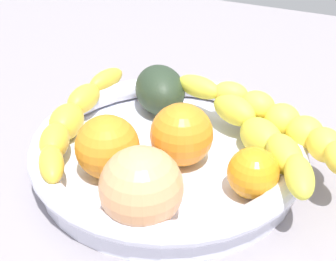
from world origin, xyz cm
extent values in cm
cube|color=gray|center=(0.00, 0.00, 1.50)|extent=(120.00, 120.00, 3.00)
cylinder|color=white|center=(0.00, 0.00, 3.99)|extent=(28.09, 28.09, 1.97)
torus|color=white|center=(0.00, 0.00, 6.21)|extent=(29.82, 29.82, 2.47)
ellipsoid|color=yellow|center=(-15.67, -3.79, 8.28)|extent=(5.28, 5.39, 3.43)
ellipsoid|color=yellow|center=(-13.29, -6.11, 7.52)|extent=(5.76, 5.73, 4.04)
ellipsoid|color=yellow|center=(-10.43, -7.78, 7.52)|extent=(5.42, 5.35, 4.04)
ellipsoid|color=yellow|center=(-7.24, -8.71, 8.28)|extent=(4.66, 4.06, 3.43)
ellipsoid|color=yellow|center=(-3.92, -8.84, 9.04)|extent=(4.38, 3.16, 2.82)
ellipsoid|color=yellow|center=(-14.53, 3.56, 9.10)|extent=(4.44, 6.39, 2.58)
ellipsoid|color=yellow|center=(-12.30, -0.76, 8.03)|extent=(6.01, 6.68, 3.27)
ellipsoid|color=yellow|center=(-9.06, -4.39, 6.96)|extent=(7.02, 6.84, 3.96)
ellipsoid|color=yellow|center=(-5.02, -7.11, 8.03)|extent=(6.70, 5.56, 3.27)
ellipsoid|color=yellow|center=(-0.44, -8.74, 9.10)|extent=(6.27, 3.77, 2.58)
ellipsoid|color=yellow|center=(12.38, -7.86, 7.87)|extent=(3.42, 6.05, 2.43)
ellipsoid|color=yellow|center=(12.73, -3.12, 7.36)|extent=(3.29, 5.81, 3.08)
ellipsoid|color=yellow|center=(12.05, 1.57, 6.84)|extent=(5.05, 6.46, 3.74)
ellipsoid|color=yellow|center=(10.37, 6.01, 7.36)|extent=(5.33, 6.49, 3.08)
ellipsoid|color=yellow|center=(7.77, 9.99, 7.87)|extent=(5.50, 5.95, 2.43)
sphere|color=orange|center=(4.04, 5.72, 8.25)|extent=(6.54, 6.54, 6.54)
sphere|color=orange|center=(-10.21, 2.73, 7.49)|extent=(5.03, 5.03, 5.03)
sphere|color=orange|center=(-1.83, 0.60, 8.30)|extent=(6.66, 6.66, 6.66)
sphere|color=#EDA36B|center=(-2.30, 10.50, 8.73)|extent=(7.51, 7.51, 7.51)
ellipsoid|color=#2A3A28|center=(4.94, -8.31, 7.82)|extent=(9.85, 10.23, 5.69)
camera|label=1|loc=(-18.28, 39.39, 35.60)|focal=51.72mm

